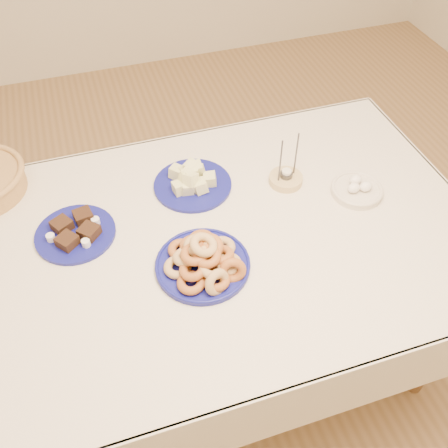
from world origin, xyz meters
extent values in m
plane|color=olive|center=(0.00, 0.00, 0.00)|extent=(5.00, 5.00, 0.00)
cylinder|color=brown|center=(-0.70, 0.40, 0.36)|extent=(0.06, 0.06, 0.72)
cylinder|color=brown|center=(0.70, 0.40, 0.36)|extent=(0.06, 0.06, 0.72)
cylinder|color=brown|center=(0.70, -0.40, 0.36)|extent=(0.06, 0.06, 0.72)
cube|color=silver|center=(0.00, 0.00, 0.74)|extent=(1.70, 1.10, 0.02)
cube|color=silver|center=(0.00, 0.55, 0.61)|extent=(1.70, 0.01, 0.28)
cube|color=silver|center=(0.00, -0.55, 0.61)|extent=(1.70, 0.01, 0.28)
cube|color=silver|center=(0.85, 0.00, 0.61)|extent=(0.01, 1.10, 0.28)
cylinder|color=navy|center=(-0.09, -0.11, 0.76)|extent=(0.36, 0.36, 0.01)
torus|color=navy|center=(-0.09, -0.11, 0.76)|extent=(0.36, 0.36, 0.01)
torus|color=#AB7F47|center=(-0.02, -0.08, 0.78)|extent=(0.10, 0.10, 0.03)
torus|color=brown|center=(-0.07, -0.03, 0.78)|extent=(0.12, 0.12, 0.04)
torus|color=brown|center=(-0.14, -0.05, 0.78)|extent=(0.12, 0.12, 0.03)
torus|color=#AB7F47|center=(-0.16, -0.11, 0.78)|extent=(0.12, 0.12, 0.03)
torus|color=brown|center=(-0.14, -0.18, 0.78)|extent=(0.10, 0.10, 0.03)
torus|color=brown|center=(-0.07, -0.19, 0.78)|extent=(0.12, 0.12, 0.03)
torus|color=#AB7F47|center=(-0.02, -0.14, 0.78)|extent=(0.12, 0.12, 0.03)
torus|color=#AB7F47|center=(-0.05, -0.08, 0.80)|extent=(0.12, 0.12, 0.04)
torus|color=brown|center=(-0.10, -0.06, 0.80)|extent=(0.09, 0.09, 0.04)
torus|color=#AB7F47|center=(-0.13, -0.10, 0.80)|extent=(0.11, 0.11, 0.05)
torus|color=brown|center=(-0.13, -0.15, 0.80)|extent=(0.09, 0.09, 0.04)
torus|color=#AB7F47|center=(-0.07, -0.16, 0.80)|extent=(0.10, 0.09, 0.05)
torus|color=brown|center=(-0.04, -0.12, 0.80)|extent=(0.09, 0.09, 0.05)
torus|color=brown|center=(-0.06, -0.10, 0.83)|extent=(0.09, 0.09, 0.06)
torus|color=#AB7F47|center=(-0.09, -0.09, 0.83)|extent=(0.12, 0.12, 0.04)
torus|color=brown|center=(-0.11, -0.12, 0.83)|extent=(0.12, 0.12, 0.03)
torus|color=brown|center=(-0.08, -0.14, 0.83)|extent=(0.12, 0.12, 0.04)
torus|color=#AB7F47|center=(-0.08, -0.11, 0.85)|extent=(0.12, 0.12, 0.05)
torus|color=#AB7F47|center=(-0.07, -0.21, 0.79)|extent=(0.10, 0.08, 0.09)
torus|color=brown|center=(-0.02, -0.18, 0.79)|extent=(0.09, 0.07, 0.09)
cylinder|color=navy|center=(-0.02, 0.25, 0.76)|extent=(0.34, 0.34, 0.01)
cube|color=#D1D587|center=(-0.01, 0.26, 0.82)|extent=(0.06, 0.06, 0.05)
cube|color=#D1D587|center=(-0.07, 0.22, 0.79)|extent=(0.05, 0.05, 0.04)
cube|color=#D1D587|center=(-0.04, 0.29, 0.79)|extent=(0.06, 0.06, 0.05)
cube|color=#D1D587|center=(-0.01, 0.21, 0.79)|extent=(0.06, 0.05, 0.05)
cube|color=#D1D587|center=(-0.04, 0.23, 0.82)|extent=(0.07, 0.06, 0.06)
cube|color=#D1D587|center=(0.00, 0.26, 0.82)|extent=(0.05, 0.05, 0.06)
cube|color=#D1D587|center=(0.01, 0.27, 0.79)|extent=(0.06, 0.06, 0.05)
cube|color=#D1D587|center=(-0.04, 0.23, 0.82)|extent=(0.07, 0.06, 0.06)
cube|color=#D1D587|center=(-0.06, 0.30, 0.79)|extent=(0.06, 0.06, 0.05)
cube|color=#D1D587|center=(0.04, 0.23, 0.79)|extent=(0.06, 0.05, 0.05)
cube|color=#D1D587|center=(0.00, 0.20, 0.79)|extent=(0.05, 0.05, 0.05)
cube|color=#D1D587|center=(-0.05, 0.21, 0.79)|extent=(0.05, 0.05, 0.05)
cube|color=#D1D587|center=(-0.03, 0.21, 0.82)|extent=(0.06, 0.07, 0.06)
cube|color=#D1D587|center=(-0.01, 0.27, 0.82)|extent=(0.06, 0.06, 0.05)
cylinder|color=navy|center=(-0.44, 0.14, 0.76)|extent=(0.34, 0.34, 0.01)
cube|color=black|center=(-0.46, 0.10, 0.78)|extent=(0.08, 0.08, 0.03)
cube|color=black|center=(-0.39, 0.11, 0.78)|extent=(0.08, 0.08, 0.03)
cube|color=black|center=(-0.47, 0.17, 0.78)|extent=(0.08, 0.08, 0.03)
cube|color=black|center=(-0.40, 0.19, 0.78)|extent=(0.07, 0.07, 0.03)
cylinder|color=white|center=(-0.51, 0.13, 0.77)|extent=(0.04, 0.04, 0.02)
cylinder|color=white|center=(-0.41, 0.07, 0.77)|extent=(0.04, 0.04, 0.02)
cylinder|color=white|center=(-0.37, 0.16, 0.77)|extent=(0.04, 0.04, 0.02)
cylinder|color=tan|center=(0.30, 0.16, 0.76)|extent=(0.15, 0.15, 0.03)
cylinder|color=#434348|center=(0.30, 0.16, 0.79)|extent=(0.05, 0.05, 0.02)
cylinder|color=silver|center=(0.30, 0.16, 0.80)|extent=(0.04, 0.04, 0.01)
cylinder|color=#434348|center=(0.27, 0.15, 0.86)|extent=(0.01, 0.01, 0.17)
cylinder|color=#434348|center=(0.33, 0.17, 0.86)|extent=(0.01, 0.01, 0.17)
cylinder|color=beige|center=(0.51, 0.04, 0.76)|extent=(0.19, 0.19, 0.02)
torus|color=beige|center=(0.51, 0.04, 0.77)|extent=(0.19, 0.19, 0.01)
ellipsoid|color=white|center=(0.49, 0.03, 0.79)|extent=(0.05, 0.04, 0.04)
ellipsoid|color=white|center=(0.53, 0.02, 0.79)|extent=(0.05, 0.04, 0.04)
ellipsoid|color=white|center=(0.51, 0.06, 0.79)|extent=(0.05, 0.04, 0.04)
camera|label=1|loc=(-0.32, -1.02, 1.94)|focal=40.00mm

